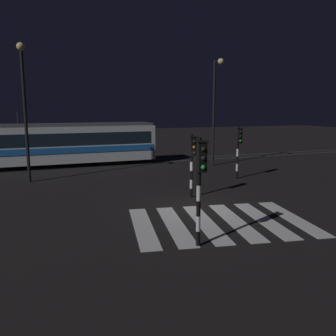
# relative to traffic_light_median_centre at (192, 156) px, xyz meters

# --- Properties ---
(ground_plane) EXTENTS (120.00, 120.00, 0.00)m
(ground_plane) POSITION_rel_traffic_light_median_centre_xyz_m (-0.58, -1.60, -2.07)
(ground_plane) COLOR black
(rail_near) EXTENTS (80.00, 0.12, 0.03)m
(rail_near) POSITION_rel_traffic_light_median_centre_xyz_m (-0.58, 11.57, -2.06)
(rail_near) COLOR #59595E
(rail_near) RESTS_ON ground
(rail_far) EXTENTS (80.00, 0.12, 0.03)m
(rail_far) POSITION_rel_traffic_light_median_centre_xyz_m (-0.58, 13.00, -2.06)
(rail_far) COLOR #59595E
(rail_far) RESTS_ON ground
(crosswalk_zebra) EXTENTS (7.48, 5.84, 0.02)m
(crosswalk_zebra) POSITION_rel_traffic_light_median_centre_xyz_m (-0.58, -3.87, -2.06)
(crosswalk_zebra) COLOR silver
(crosswalk_zebra) RESTS_ON ground
(traffic_light_median_centre) EXTENTS (0.36, 0.42, 3.14)m
(traffic_light_median_centre) POSITION_rel_traffic_light_median_centre_xyz_m (0.00, 0.00, 0.00)
(traffic_light_median_centre) COLOR black
(traffic_light_median_centre) RESTS_ON ground
(traffic_light_kerb_mid_left) EXTENTS (0.36, 0.42, 3.50)m
(traffic_light_kerb_mid_left) POSITION_rel_traffic_light_median_centre_xyz_m (-2.45, -5.80, 0.24)
(traffic_light_kerb_mid_left) COLOR black
(traffic_light_kerb_mid_left) RESTS_ON ground
(traffic_light_corner_far_right) EXTENTS (0.36, 0.42, 3.29)m
(traffic_light_corner_far_right) POSITION_rel_traffic_light_median_centre_xyz_m (4.73, 3.32, 0.10)
(traffic_light_corner_far_right) COLOR black
(traffic_light_corner_far_right) RESTS_ON ground
(street_lamp_trackside_right) EXTENTS (0.44, 1.21, 7.92)m
(street_lamp_trackside_right) POSITION_rel_traffic_light_median_centre_xyz_m (5.74, 8.26, 2.88)
(street_lamp_trackside_right) COLOR black
(street_lamp_trackside_right) RESTS_ON ground
(street_lamp_trackside_left) EXTENTS (0.44, 1.21, 7.92)m
(street_lamp_trackside_left) POSITION_rel_traffic_light_median_centre_xyz_m (-7.51, 6.73, 2.88)
(street_lamp_trackside_left) COLOR black
(street_lamp_trackside_left) RESTS_ON ground
(tram) EXTENTS (15.59, 2.58, 4.15)m
(tram) POSITION_rel_traffic_light_median_centre_xyz_m (-5.79, 12.28, -0.33)
(tram) COLOR silver
(tram) RESTS_ON ground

